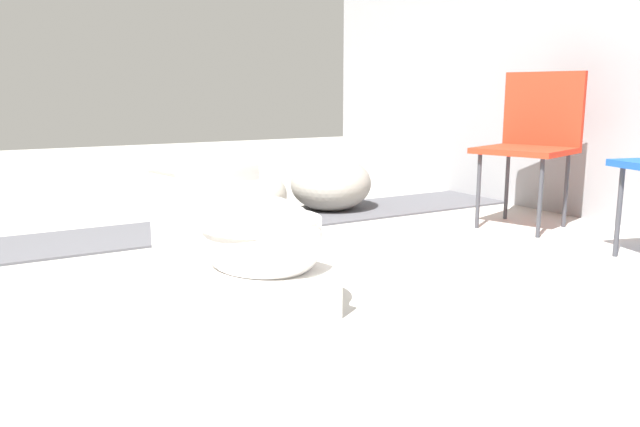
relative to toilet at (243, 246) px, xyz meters
The scene contains 6 objects.
ground_plane 0.37m from the toilet, 96.15° to the right, with size 14.00×14.00×0.00m, color #A8A59E.
gravel_strip 1.32m from the toilet, behind, with size 0.56×8.00×0.01m, color #4C4C51.
toilet is the anchor object (origin of this frame).
folding_chair_left 2.00m from the toilet, 103.68° to the left, with size 0.55×0.55×0.83m.
boulder_near 1.46m from the toilet, 155.67° to the left, with size 0.48×0.46×0.31m, color #ADA899.
boulder_far 1.83m from the toilet, 139.23° to the left, with size 0.51×0.49×0.34m, color gray.
Camera 1 is at (1.90, -0.51, 0.72)m, focal length 35.00 mm.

